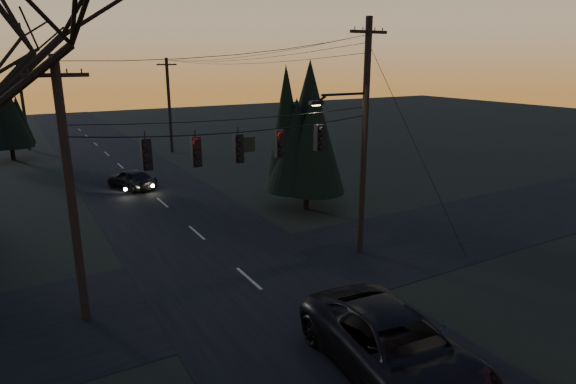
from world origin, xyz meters
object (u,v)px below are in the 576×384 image
utility_pole_left (86,318)px  evergreen_right (307,135)px  utility_pole_far_l (30,150)px  suv_near (395,347)px  utility_pole_far_r (172,152)px  utility_pole_right (359,252)px  sedan_oncoming_a (132,179)px

utility_pole_left → evergreen_right: bearing=27.5°
utility_pole_far_l → suv_near: (6.80, -43.44, 0.89)m
utility_pole_far_r → utility_pole_far_l: bearing=145.2°
utility_pole_right → utility_pole_far_l: bearing=107.7°
utility_pole_far_r → utility_pole_far_l: size_ratio=1.06×
utility_pole_right → evergreen_right: (1.38, 6.70, 4.28)m
utility_pole_right → sedan_oncoming_a: utility_pole_right is taller
utility_pole_far_l → evergreen_right: 32.29m
evergreen_right → sedan_oncoming_a: (-7.68, 9.57, -3.60)m
sedan_oncoming_a → utility_pole_right: bearing=89.9°
utility_pole_left → utility_pole_right: bearing=0.0°
evergreen_right → utility_pole_right: bearing=-101.7°
utility_pole_far_l → utility_pole_far_r: bearing=-34.8°
utility_pole_left → sedan_oncoming_a: (5.20, 16.27, 0.68)m
utility_pole_left → evergreen_right: size_ratio=1.15×
evergreen_right → utility_pole_left: bearing=-152.5°
utility_pole_right → sedan_oncoming_a: bearing=111.2°
utility_pole_left → suv_near: (6.80, -7.44, 0.89)m
utility_pole_far_r → sedan_oncoming_a: utility_pole_far_r is taller
utility_pole_left → evergreen_right: evergreen_right is taller
suv_near → sedan_oncoming_a: bearing=99.1°
sedan_oncoming_a → utility_pole_far_l: bearing=-96.5°
sedan_oncoming_a → suv_near: bearing=72.6°
utility_pole_right → evergreen_right: bearing=78.3°
utility_pole_left → utility_pole_far_l: (0.00, 36.00, 0.00)m
utility_pole_far_r → suv_near: (-4.70, -35.44, 0.89)m
utility_pole_far_r → evergreen_right: 21.77m
utility_pole_right → utility_pole_left: bearing=180.0°
utility_pole_right → sedan_oncoming_a: 17.46m
utility_pole_far_l → suv_near: utility_pole_far_l is taller
utility_pole_right → utility_pole_far_l: utility_pole_right is taller
evergreen_right → sedan_oncoming_a: 12.79m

